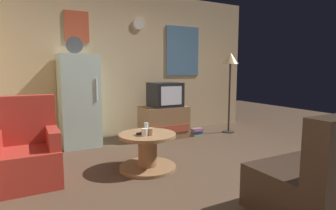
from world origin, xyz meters
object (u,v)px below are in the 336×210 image
(armchair, at_px, (26,153))
(crt_tv, at_px, (165,95))
(fridge, at_px, (79,100))
(coffee_table, at_px, (148,151))
(book_stack, at_px, (197,132))
(wine_glass, at_px, (146,129))
(remote_control, at_px, (142,133))
(mug_ceramic_tan, at_px, (151,132))
(tv_stand, at_px, (164,122))
(mug_ceramic_white, at_px, (145,132))
(standing_lamp, at_px, (230,65))

(armchair, bearing_deg, crt_tv, 25.82)
(fridge, distance_m, coffee_table, 1.71)
(armchair, height_order, book_stack, armchair)
(wine_glass, bearing_deg, remote_control, 116.09)
(remote_control, bearing_deg, book_stack, 10.43)
(crt_tv, height_order, book_stack, crt_tv)
(wine_glass, bearing_deg, mug_ceramic_tan, -59.12)
(book_stack, bearing_deg, wine_glass, -142.11)
(tv_stand, bearing_deg, mug_ceramic_tan, -122.36)
(wine_glass, bearing_deg, crt_tv, 54.93)
(tv_stand, relative_size, crt_tv, 1.56)
(fridge, height_order, armchair, fridge)
(fridge, xyz_separation_m, armchair, (-0.81, -1.29, -0.42))
(book_stack, bearing_deg, coffee_table, -142.44)
(mug_ceramic_tan, relative_size, book_stack, 0.41)
(fridge, height_order, tv_stand, fridge)
(tv_stand, bearing_deg, mug_ceramic_white, -124.55)
(tv_stand, height_order, crt_tv, crt_tv)
(mug_ceramic_white, xyz_separation_m, armchair, (-1.29, 0.33, -0.16))
(mug_ceramic_tan, bearing_deg, fridge, 108.68)
(remote_control, distance_m, book_stack, 2.04)
(fridge, xyz_separation_m, tv_stand, (1.48, -0.17, -0.46))
(wine_glass, bearing_deg, mug_ceramic_white, -130.28)
(mug_ceramic_tan, bearing_deg, mug_ceramic_white, 173.22)
(fridge, bearing_deg, mug_ceramic_white, -73.60)
(fridge, relative_size, standing_lamp, 1.11)
(mug_ceramic_white, relative_size, remote_control, 0.60)
(tv_stand, height_order, wine_glass, wine_glass)
(crt_tv, height_order, coffee_table, crt_tv)
(standing_lamp, xyz_separation_m, book_stack, (-0.72, 0.07, -1.29))
(coffee_table, distance_m, remote_control, 0.25)
(crt_tv, distance_m, standing_lamp, 1.46)
(mug_ceramic_white, relative_size, armchair, 0.09)
(coffee_table, relative_size, book_stack, 3.27)
(crt_tv, bearing_deg, fridge, 173.39)
(mug_ceramic_white, bearing_deg, remote_control, 87.17)
(crt_tv, bearing_deg, tv_stand, 177.90)
(wine_glass, height_order, book_stack, wine_glass)
(crt_tv, distance_m, armchair, 2.61)
(coffee_table, xyz_separation_m, mug_ceramic_tan, (0.00, -0.10, 0.27))
(tv_stand, bearing_deg, coffee_table, -124.19)
(fridge, distance_m, tv_stand, 1.56)
(mug_ceramic_tan, relative_size, armchair, 0.09)
(mug_ceramic_white, height_order, remote_control, mug_ceramic_white)
(mug_ceramic_white, height_order, mug_ceramic_tan, same)
(standing_lamp, distance_m, mug_ceramic_tan, 2.72)
(tv_stand, relative_size, mug_ceramic_white, 9.33)
(standing_lamp, distance_m, remote_control, 2.74)
(armchair, bearing_deg, mug_ceramic_tan, -13.87)
(tv_stand, height_order, mug_ceramic_tan, tv_stand)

